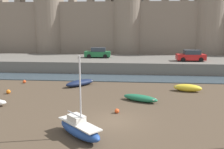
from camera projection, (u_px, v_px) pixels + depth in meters
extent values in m
plane|color=#4C3D2D|center=(113.00, 121.00, 19.47)|extent=(160.00, 160.00, 0.00)
cube|color=#3D4C56|center=(123.00, 78.00, 34.33)|extent=(80.00, 4.50, 0.10)
cube|color=#666059|center=(125.00, 64.00, 41.26)|extent=(71.69, 10.00, 1.69)
cube|color=gray|center=(127.00, 32.00, 49.44)|extent=(59.69, 2.80, 11.00)
cylinder|color=gray|center=(50.00, 22.00, 50.39)|extent=(5.60, 5.60, 14.55)
cylinder|color=gray|center=(127.00, 22.00, 49.10)|extent=(5.60, 5.60, 14.55)
cylinder|color=gray|center=(209.00, 22.00, 47.81)|extent=(5.60, 5.60, 14.55)
cube|color=gray|center=(3.00, 0.00, 50.35)|extent=(1.10, 2.52, 1.10)
cube|color=gray|center=(20.00, 0.00, 50.05)|extent=(1.10, 2.52, 1.10)
cube|color=beige|center=(2.00, 102.00, 22.84)|extent=(0.30, 0.64, 0.08)
ellipsoid|color=yellow|center=(188.00, 88.00, 27.82)|extent=(3.07, 1.66, 0.78)
ellipsoid|color=#F2F246|center=(188.00, 87.00, 27.80)|extent=(2.51, 1.32, 0.43)
cube|color=beige|center=(190.00, 87.00, 27.73)|extent=(0.39, 0.94, 0.06)
cube|color=beige|center=(177.00, 86.00, 28.13)|extent=(0.40, 0.64, 0.08)
ellipsoid|color=#141E3D|center=(80.00, 83.00, 30.25)|extent=(3.43, 3.56, 0.71)
ellipsoid|color=navy|center=(80.00, 82.00, 30.24)|extent=(2.78, 2.89, 0.39)
cube|color=beige|center=(78.00, 82.00, 30.05)|extent=(0.89, 0.85, 0.06)
cube|color=beige|center=(90.00, 80.00, 31.19)|extent=(0.68, 0.66, 0.08)
ellipsoid|color=#234793|center=(79.00, 130.00, 16.72)|extent=(3.72, 3.68, 0.92)
cube|color=silver|center=(79.00, 124.00, 16.64)|extent=(3.25, 3.21, 0.08)
cube|color=silver|center=(77.00, 118.00, 16.81)|extent=(1.35, 1.34, 0.44)
cylinder|color=silver|center=(80.00, 91.00, 16.06)|extent=(0.10, 0.10, 4.32)
cylinder|color=silver|center=(76.00, 115.00, 16.84)|extent=(1.36, 1.33, 0.08)
ellipsoid|color=#1E6B47|center=(140.00, 98.00, 24.31)|extent=(3.51, 2.38, 0.61)
ellipsoid|color=#339266|center=(140.00, 97.00, 24.30)|extent=(2.86, 1.92, 0.34)
cube|color=beige|center=(138.00, 97.00, 24.42)|extent=(0.55, 0.87, 0.06)
cube|color=beige|center=(154.00, 99.00, 23.63)|extent=(0.49, 0.63, 0.08)
sphere|color=orange|center=(8.00, 92.00, 26.90)|extent=(0.45, 0.45, 0.45)
sphere|color=#E04C1E|center=(24.00, 82.00, 31.67)|extent=(0.38, 0.38, 0.38)
sphere|color=#E04C1E|center=(117.00, 111.00, 21.12)|extent=(0.38, 0.38, 0.38)
cube|color=#1E6638|center=(98.00, 54.00, 41.91)|extent=(4.18, 1.90, 0.80)
cube|color=#2D3842|center=(98.00, 50.00, 41.77)|extent=(2.33, 1.61, 0.64)
cylinder|color=black|center=(89.00, 56.00, 41.18)|extent=(0.65, 0.21, 0.64)
cylinder|color=black|center=(90.00, 55.00, 42.85)|extent=(0.65, 0.21, 0.64)
cylinder|color=black|center=(105.00, 56.00, 41.09)|extent=(0.65, 0.21, 0.64)
cylinder|color=black|center=(106.00, 55.00, 42.75)|extent=(0.65, 0.21, 0.64)
cube|color=red|center=(191.00, 57.00, 38.11)|extent=(4.18, 1.90, 0.80)
cube|color=#2D3842|center=(192.00, 52.00, 37.97)|extent=(2.33, 1.61, 0.64)
cylinder|color=black|center=(183.00, 60.00, 37.38)|extent=(0.65, 0.21, 0.64)
cylinder|color=black|center=(181.00, 58.00, 39.04)|extent=(0.65, 0.21, 0.64)
cylinder|color=black|center=(201.00, 60.00, 37.28)|extent=(0.65, 0.21, 0.64)
cylinder|color=black|center=(198.00, 58.00, 38.95)|extent=(0.65, 0.21, 0.64)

